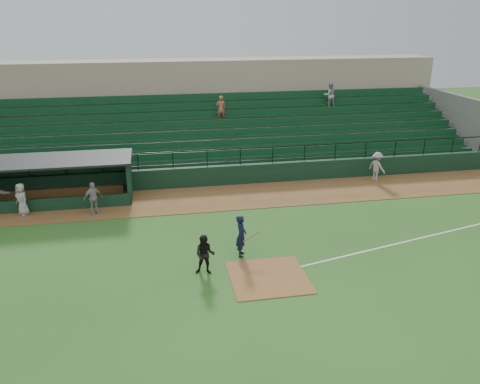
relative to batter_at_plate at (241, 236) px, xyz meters
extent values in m
plane|color=#28581C|center=(0.70, -1.02, -0.92)|extent=(90.00, 90.00, 0.00)
cube|color=brown|center=(0.70, 6.98, -0.91)|extent=(40.00, 4.00, 0.03)
cube|color=brown|center=(0.70, -2.02, -0.91)|extent=(3.00, 3.00, 0.03)
cube|color=white|center=(8.70, 0.18, -0.92)|extent=(17.49, 4.44, 0.01)
cube|color=black|center=(0.70, 9.18, -0.32)|extent=(36.00, 0.35, 1.20)
cylinder|color=black|center=(0.70, 9.18, 1.28)|extent=(36.00, 0.06, 0.06)
cube|color=slate|center=(0.70, 14.08, 0.88)|extent=(36.00, 9.00, 3.60)
cube|color=#103E1F|center=(0.70, 13.58, 1.33)|extent=(34.56, 8.00, 4.05)
cube|color=slate|center=(18.70, 14.13, 1.18)|extent=(0.35, 9.50, 4.20)
cube|color=tan|center=(0.70, 20.58, 2.28)|extent=(38.00, 3.00, 6.40)
cube|color=slate|center=(0.70, 18.58, 2.78)|extent=(36.00, 2.00, 0.20)
imported|color=#A4A4A4|center=(9.68, 15.88, 3.18)|extent=(0.92, 0.72, 1.90)
imported|color=#A8553D|center=(1.41, 14.88, 2.66)|extent=(0.64, 0.42, 1.76)
cube|color=black|center=(-9.05, 9.38, 0.23)|extent=(8.50, 0.20, 2.30)
cube|color=black|center=(-4.80, 8.08, 0.23)|extent=(0.20, 2.60, 2.30)
cube|color=black|center=(-9.05, 8.08, 1.44)|extent=(8.90, 3.20, 0.12)
cube|color=olive|center=(-9.05, 8.98, -0.67)|extent=(7.65, 0.40, 0.50)
cube|color=black|center=(-9.05, 6.73, -0.57)|extent=(8.50, 0.12, 0.70)
imported|color=black|center=(0.00, 0.00, 0.00)|extent=(0.58, 0.75, 1.84)
cylinder|color=olive|center=(0.40, -0.20, 0.03)|extent=(0.79, 0.34, 0.35)
imported|color=black|center=(-1.69, -1.24, -0.10)|extent=(0.93, 0.81, 1.65)
imported|color=gray|center=(10.00, 8.08, 0.02)|extent=(1.12, 1.35, 1.81)
imported|color=#A19C96|center=(-6.59, 5.89, -0.04)|extent=(1.07, 0.84, 1.69)
imported|color=#A5A09A|center=(-10.14, 6.41, -0.05)|extent=(0.94, 0.97, 1.68)
camera|label=1|loc=(-3.48, -18.13, 8.76)|focal=36.16mm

